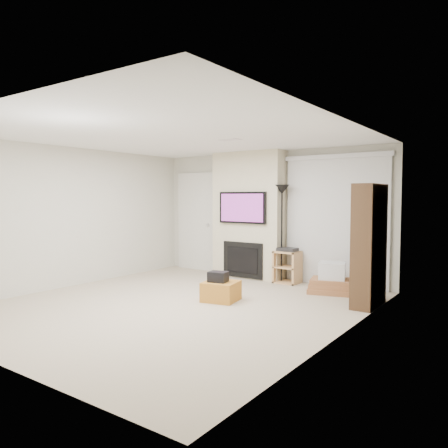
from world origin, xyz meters
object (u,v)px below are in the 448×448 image
Objects in this scene: ottoman at (221,291)px; bookshelf at (369,245)px; floor_lamp at (282,206)px; box_stack at (332,281)px; av_stand at (287,265)px.

bookshelf is at bearing 26.73° from ottoman.
floor_lamp is 1.71m from box_stack.
box_stack is at bearing -17.87° from av_stand.
av_stand is 2.05m from bookshelf.
av_stand is at bearing 162.13° from box_stack.
bookshelf reaches higher than av_stand.
av_stand is 0.73× the size of box_stack.
av_stand is 1.07m from box_stack.
ottoman is 0.28× the size of bookshelf.
ottoman is 2.26m from floor_lamp.
ottoman is at bearing -92.40° from floor_lamp.
ottoman is 1.95m from box_stack.
bookshelf is at bearing -24.46° from floor_lamp.
ottoman is 1.88m from av_stand.
bookshelf is at bearing -26.11° from av_stand.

